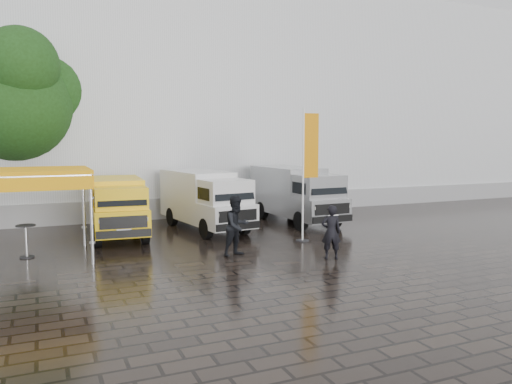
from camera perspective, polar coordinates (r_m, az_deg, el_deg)
ground at (r=18.44m, az=7.01°, el=-5.86°), size 120.00×120.00×0.00m
exhibition_hall at (r=33.54m, az=-3.98°, el=9.75°), size 44.00×16.00×12.00m
hall_plinth at (r=26.22m, az=1.99°, el=-1.21°), size 44.00×0.15×1.00m
van_yellow at (r=20.06m, az=-15.51°, el=-1.80°), size 2.19×5.01×2.26m
van_white at (r=21.06m, az=-5.82°, el=-1.01°), size 2.61×5.83×2.44m
van_silver at (r=22.81m, az=4.61°, el=-0.38°), size 2.15×5.87×2.51m
canopy_tent at (r=17.00m, az=-23.77°, el=1.80°), size 3.13×3.13×2.87m
flagpole at (r=18.56m, az=5.91°, el=2.81°), size 0.88×0.50×4.94m
tree at (r=24.14m, az=-26.17°, el=9.62°), size 4.83×4.83×8.66m
cocktail_table at (r=17.64m, az=-24.77°, el=-5.14°), size 0.60×0.60×1.06m
wheelie_bin at (r=27.39m, az=8.44°, el=-1.00°), size 0.71×0.71×0.96m
person_front at (r=15.99m, az=8.58°, el=-4.55°), size 0.74×0.62×1.73m
person_tent at (r=16.28m, az=-2.19°, el=-3.89°), size 1.15×1.02×1.96m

